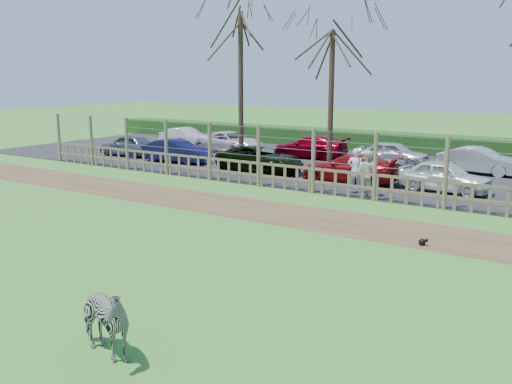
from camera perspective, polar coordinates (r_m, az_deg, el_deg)
The scene contains 21 objects.
ground at distance 15.69m, azimuth -8.13°, elevation -5.07°, with size 120.00×120.00×0.00m, color #59A641.
dirt_strip at distance 19.17m, azimuth 0.79°, elevation -1.87°, with size 34.00×2.80×0.01m, color brown.
asphalt at distance 27.95m, azimuth 11.92°, elevation 2.20°, with size 44.00×13.00×0.04m, color #232326.
hedge at distance 34.44m, azimuth 16.27°, elevation 4.62°, with size 46.00×2.00×1.10m, color #1E4716.
fence at distance 21.98m, azimuth 5.72°, elevation 1.95°, with size 30.16×0.16×2.50m.
tree_left at distance 28.92m, azimuth -1.55°, elevation 13.88°, with size 4.80×4.80×7.88m.
tree_mid at distance 27.48m, azimuth 7.59°, elevation 12.34°, with size 4.80×4.80×6.83m.
zebra at distance 9.69m, azimuth -15.30°, elevation -12.26°, with size 0.67×1.48×1.25m, color gray.
visitor_a at distance 22.07m, azimuth 9.93°, elevation 2.13°, with size 0.63×0.41×1.72m, color silver.
visitor_b at distance 21.56m, azimuth 11.06°, elevation 1.87°, with size 0.84×0.65×1.72m, color silver.
crow at distance 15.92m, azimuth 16.32°, elevation -4.80°, with size 0.26×0.19×0.21m.
car_0 at distance 32.65m, azimuth -12.63°, elevation 4.60°, with size 1.42×3.52×1.20m, color #505C6D.
car_1 at distance 29.74m, azimuth -7.96°, elevation 4.11°, with size 1.27×3.64×1.20m, color #151545.
car_2 at distance 26.48m, azimuth 0.39°, elevation 3.30°, with size 1.99×4.32×1.20m, color black.
car_3 at distance 24.31m, azimuth 9.38°, elevation 2.39°, with size 1.68×4.13×1.20m, color maroon.
car_4 at distance 23.18m, azimuth 18.35°, elevation 1.51°, with size 1.42×3.52×1.20m, color white.
car_7 at distance 35.94m, azimuth -7.04°, elevation 5.42°, with size 1.27×3.64×1.20m, color white.
car_8 at distance 33.42m, azimuth -2.64°, elevation 5.03°, with size 1.99×4.32×1.20m, color silver.
car_9 at distance 31.20m, azimuth 5.42°, elevation 4.52°, with size 1.68×4.13×1.20m, color maroon.
car_10 at distance 29.28m, azimuth 13.57°, elevation 3.78°, with size 1.42×3.52×1.20m, color silver.
car_11 at distance 27.92m, azimuth 21.44°, elevation 2.92°, with size 1.27×3.64×1.20m, color silver.
Camera 1 is at (10.03, -11.21, 4.48)m, focal length 40.00 mm.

